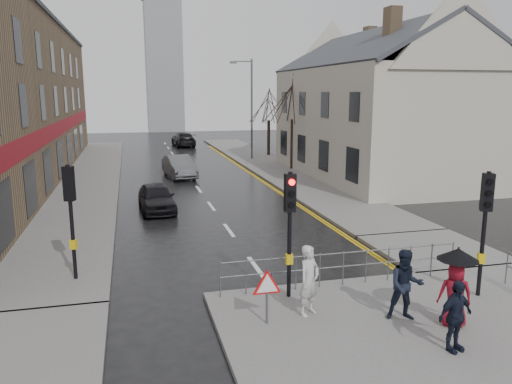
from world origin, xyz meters
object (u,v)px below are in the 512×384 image
pedestrian_a (309,280)px  car_parked (156,197)px  pedestrian_with_umbrella (456,282)px  car_mid (179,167)px  pedestrian_d (455,316)px  pedestrian_b (406,285)px

pedestrian_a → car_parked: bearing=70.9°
pedestrian_a → car_parked: size_ratio=0.45×
pedestrian_with_umbrella → car_mid: 23.69m
pedestrian_a → car_mid: 21.95m
pedestrian_a → pedestrian_d: size_ratio=1.13×
pedestrian_d → car_parked: size_ratio=0.40×
pedestrian_a → car_mid: size_ratio=0.41×
pedestrian_a → pedestrian_with_umbrella: (3.09, -1.41, 0.19)m
car_mid → pedestrian_d: bearing=-90.1°
pedestrian_b → pedestrian_with_umbrella: pedestrian_with_umbrella is taller
pedestrian_a → car_parked: 12.99m
car_mid → pedestrian_with_umbrella: bearing=-88.0°
pedestrian_with_umbrella → pedestrian_d: 1.28m
pedestrian_b → car_parked: size_ratio=0.45×
pedestrian_a → car_mid: (-1.00, 21.92, -0.31)m
pedestrian_b → pedestrian_d: bearing=-63.8°
pedestrian_a → car_parked: (-2.99, 12.63, -0.36)m
pedestrian_with_umbrella → pedestrian_a: bearing=155.5°
pedestrian_a → pedestrian_with_umbrella: bearing=-57.0°
pedestrian_a → pedestrian_b: 2.31m
pedestrian_b → pedestrian_d: size_ratio=1.11×
pedestrian_a → car_parked: pedestrian_a is taller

